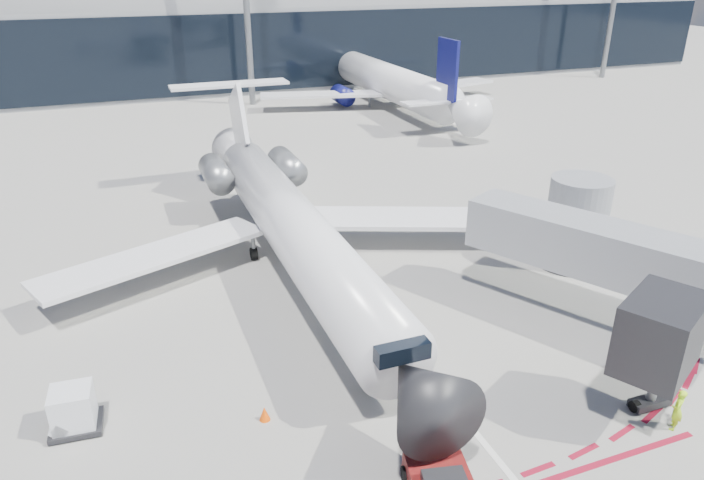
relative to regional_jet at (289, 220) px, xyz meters
name	(u,v)px	position (x,y,z in m)	size (l,w,h in m)	color
ground	(377,313)	(2.41, -6.27, -2.66)	(260.00, 260.00, 0.00)	slate
apron_centerline	(361,294)	(2.41, -4.27, -2.66)	(0.25, 40.00, 0.01)	silver
terminal_building	(181,16)	(2.41, 58.70, 5.86)	(150.00, 24.15, 24.00)	gray
jet_bridge	(600,249)	(12.21, -9.28, 0.34)	(10.03, 15.20, 4.90)	#97999F
regional_jet	(289,220)	(0.00, 0.00, 0.00)	(25.83, 31.85, 7.98)	white
ramp_worker	(677,410)	(9.07, -17.31, -1.86)	(0.59, 0.39, 1.61)	#BBFF1A
uld_container	(73,410)	(-10.63, -9.75, -1.85)	(1.85, 1.61, 1.64)	black
safety_cone_left	(265,413)	(-4.32, -11.68, -2.39)	(0.40, 0.40, 0.55)	#FF5105
bg_airliner_1	(385,55)	(21.53, 36.54, 2.75)	(33.48, 35.45, 10.83)	white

